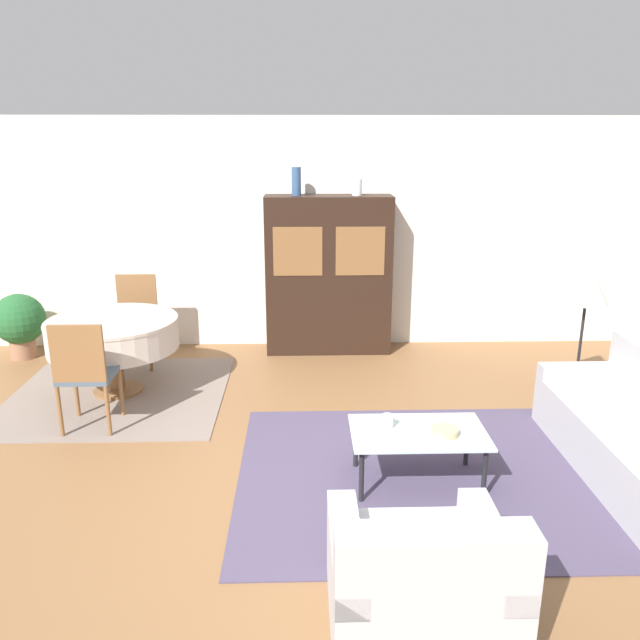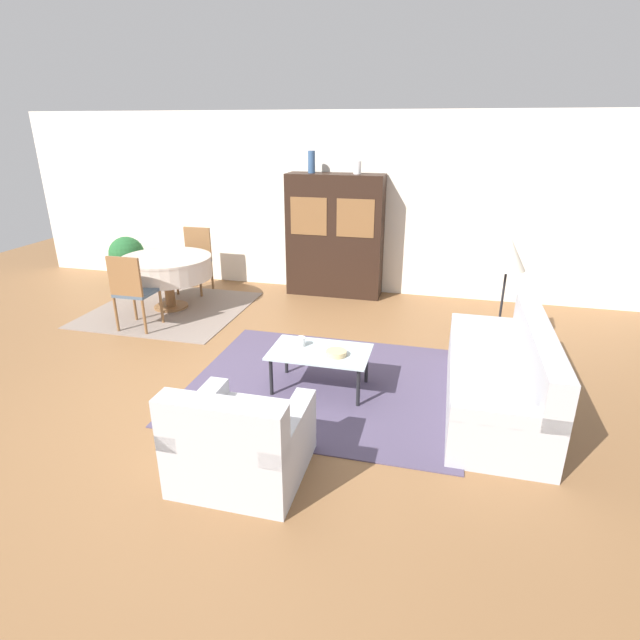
# 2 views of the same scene
# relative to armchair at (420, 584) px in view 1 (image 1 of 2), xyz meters

# --- Properties ---
(ground_plane) EXTENTS (14.00, 14.00, 0.00)m
(ground_plane) POSITION_rel_armchair_xyz_m (-0.64, 1.12, -0.30)
(ground_plane) COLOR brown
(wall_back) EXTENTS (10.00, 0.06, 2.70)m
(wall_back) POSITION_rel_armchair_xyz_m (-0.64, 4.75, 1.05)
(wall_back) COLOR silver
(wall_back) RESTS_ON ground_plane
(area_rug) EXTENTS (2.72, 2.31, 0.01)m
(area_rug) POSITION_rel_armchair_xyz_m (0.28, 1.55, -0.29)
(area_rug) COLOR #4C425B
(area_rug) RESTS_ON ground_plane
(dining_rug) EXTENTS (2.10, 2.03, 0.01)m
(dining_rug) POSITION_rel_armchair_xyz_m (-2.43, 3.16, -0.29)
(dining_rug) COLOR gray
(dining_rug) RESTS_ON ground_plane
(armchair) EXTENTS (0.91, 0.87, 0.81)m
(armchair) POSITION_rel_armchair_xyz_m (0.00, 0.00, 0.00)
(armchair) COLOR #B2B2B7
(armchair) RESTS_ON ground_plane
(coffee_table) EXTENTS (0.98, 0.60, 0.41)m
(coffee_table) POSITION_rel_armchair_xyz_m (0.24, 1.45, 0.09)
(coffee_table) COLOR black
(coffee_table) RESTS_ON area_rug
(display_cabinet) EXTENTS (1.45, 0.45, 1.83)m
(display_cabinet) POSITION_rel_armchair_xyz_m (-0.29, 4.48, 0.62)
(display_cabinet) COLOR black
(display_cabinet) RESTS_ON ground_plane
(dining_table) EXTENTS (1.26, 1.26, 0.75)m
(dining_table) POSITION_rel_armchair_xyz_m (-2.45, 3.23, 0.32)
(dining_table) COLOR brown
(dining_table) RESTS_ON dining_rug
(dining_chair_near) EXTENTS (0.44, 0.44, 0.99)m
(dining_chair_near) POSITION_rel_armchair_xyz_m (-2.45, 2.38, 0.27)
(dining_chair_near) COLOR brown
(dining_chair_near) RESTS_ON dining_rug
(dining_chair_far) EXTENTS (0.44, 0.44, 0.99)m
(dining_chair_far) POSITION_rel_armchair_xyz_m (-2.45, 4.09, 0.27)
(dining_chair_far) COLOR brown
(dining_chair_far) RESTS_ON dining_rug
(floor_lamp) EXTENTS (0.40, 0.40, 1.35)m
(floor_lamp) POSITION_rel_armchair_xyz_m (2.04, 2.90, 0.83)
(floor_lamp) COLOR black
(floor_lamp) RESTS_ON ground_plane
(cup) EXTENTS (0.09, 0.09, 0.09)m
(cup) POSITION_rel_armchair_xyz_m (0.03, 1.52, 0.17)
(cup) COLOR white
(cup) RESTS_ON coffee_table
(bowl) EXTENTS (0.20, 0.20, 0.05)m
(bowl) POSITION_rel_armchair_xyz_m (0.42, 1.39, 0.15)
(bowl) COLOR tan
(bowl) RESTS_ON coffee_table
(vase_tall) EXTENTS (0.10, 0.10, 0.31)m
(vase_tall) POSITION_rel_armchair_xyz_m (-0.65, 4.48, 1.69)
(vase_tall) COLOR #33517A
(vase_tall) RESTS_ON display_cabinet
(vase_short) EXTENTS (0.11, 0.11, 0.18)m
(vase_short) POSITION_rel_armchair_xyz_m (0.03, 4.48, 1.63)
(vase_short) COLOR white
(vase_short) RESTS_ON display_cabinet
(potted_plant) EXTENTS (0.58, 0.58, 0.75)m
(potted_plant) POSITION_rel_armchair_xyz_m (-3.84, 4.30, 0.14)
(potted_plant) COLOR #93664C
(potted_plant) RESTS_ON ground_plane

